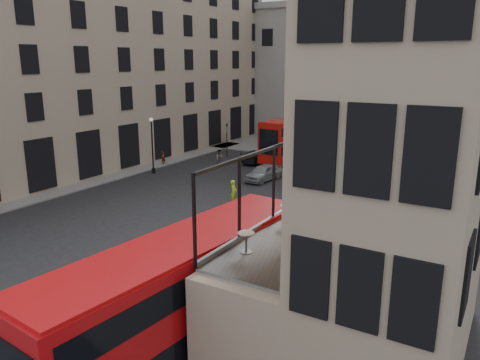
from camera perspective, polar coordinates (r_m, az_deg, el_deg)
The scene contains 31 objects.
ground at distance 22.41m, azimuth -7.98°, elevation -13.83°, with size 140.00×140.00×0.00m, color black.
host_building_main at distance 15.67m, azimuth 20.62°, elevation 3.33°, with size 7.26×11.40×15.10m.
host_frontage at distance 18.37m, azimuth 8.18°, elevation -12.61°, with size 3.00×11.00×4.50m, color tan.
cafe_floor at distance 17.45m, azimuth 8.45°, elevation -5.87°, with size 3.00×10.00×0.10m, color slate.
building_left at distance 52.99m, azimuth -17.99°, elevation 14.64°, with size 14.60×50.60×22.00m.
gateway at distance 65.61m, azimuth 15.80°, elevation 12.87°, with size 35.00×10.60×18.00m.
pavement_far at distance 57.33m, azimuth 11.50°, elevation 3.58°, with size 40.00×12.00×0.12m, color slate.
pavement_left at distance 45.28m, azimuth -20.28°, elevation 0.11°, with size 8.00×48.00×0.12m, color slate.
traffic_light_near at distance 31.49m, azimuth 4.20°, elevation -0.58°, with size 0.16×0.20×3.80m.
traffic_light_far at distance 51.92m, azimuth -1.61°, elevation 5.41°, with size 0.16×0.20×3.80m.
street_lamp_a at distance 45.24m, azimuth -10.62°, elevation 3.78°, with size 0.36×0.36×5.33m.
street_lamp_b at distance 53.23m, azimuth 10.16°, elevation 5.38°, with size 0.36×0.36×5.33m.
bus_near at distance 16.64m, azimuth -6.92°, elevation -13.93°, with size 3.80×12.17×4.78m.
bus_far at distance 51.07m, azimuth 7.08°, elevation 5.33°, with size 3.78×11.72×4.60m.
car_a at distance 42.14m, azimuth 2.90°, elevation 0.92°, with size 1.72×4.28×1.46m, color gray.
car_b at distance 40.61m, azimuth 7.90°, elevation 0.20°, with size 1.42×4.08×1.34m, color maroon.
car_c at distance 49.53m, azimuth 2.13°, elevation 2.90°, with size 1.87×4.59×1.33m, color black.
bicycle at distance 37.99m, azimuth 6.52°, elevation -1.08°, with size 0.61×1.76×0.92m, color gray.
cyclist at distance 35.15m, azimuth -0.79°, elevation -1.48°, with size 0.67×0.44×1.85m, color #C8F519.
pedestrian_a at distance 48.10m, azimuth -2.51°, elevation 2.74°, with size 0.80×0.63×1.65m, color gray.
pedestrian_b at distance 53.77m, azimuth 2.81°, elevation 4.08°, with size 1.19×0.69×1.85m, color gray.
pedestrian_c at distance 48.99m, azimuth 11.39°, elevation 2.79°, with size 1.07×0.45×1.83m, color gray.
pedestrian_d at distance 56.08m, azimuth 20.40°, elevation 3.59°, with size 0.87×0.56×1.77m, color gray.
pedestrian_e at distance 48.76m, azimuth -9.38°, elevation 2.76°, with size 0.63×0.41×1.73m, color gray.
cafe_table_near at distance 14.92m, azimuth 0.76°, elevation -7.25°, with size 0.54×0.54×0.67m.
cafe_table_mid at distance 17.66m, azimuth 5.78°, elevation -3.81°, with size 0.55×0.55×0.68m.
cafe_table_far at distance 20.69m, azimuth 9.31°, elevation -1.22°, with size 0.54×0.54×0.67m.
cafe_chair_a at distance 14.65m, azimuth 6.10°, elevation -8.66°, with size 0.43×0.43×0.77m.
cafe_chair_b at distance 16.27m, azimuth 11.15°, elevation -6.41°, with size 0.45×0.45×0.80m.
cafe_chair_c at distance 17.07m, azimuth 10.51°, elevation -5.28°, with size 0.45×0.45×0.89m.
cafe_chair_d at distance 20.80m, azimuth 15.09°, elevation -1.98°, with size 0.47×0.47×0.85m.
Camera 1 is at (12.65, -15.19, 10.55)m, focal length 35.00 mm.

